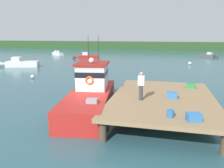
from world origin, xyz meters
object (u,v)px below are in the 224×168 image
object	(u,v)px
bait_bucket	(171,113)
mooring_buoy_spare_mooring	(133,85)
crate_stack_mid_dock	(194,117)
moored_boat_near_channel	(57,54)
moored_boat_outer_mooring	(20,63)
crate_single_by_cleat	(191,86)
mooring_buoy_outer	(190,63)
moored_boat_mid_harbor	(208,55)
main_fishing_boat	(91,93)
moored_boat_far_right	(87,57)
mooring_buoy_channel_marker	(33,77)
crate_stack_near_edge	(172,95)
deckhand_by_the_boat	(141,85)

from	to	relation	value
bait_bucket	mooring_buoy_spare_mooring	size ratio (longest dim) A/B	0.81
crate_stack_mid_dock	moored_boat_near_channel	world-z (taller)	crate_stack_mid_dock
crate_stack_mid_dock	bait_bucket	world-z (taller)	crate_stack_mid_dock
moored_boat_outer_mooring	moored_boat_near_channel	xyz separation A→B (m)	(-3.41, 18.97, -0.15)
crate_single_by_cleat	bait_bucket	bearing A→B (deg)	-103.28
moored_boat_outer_mooring	mooring_buoy_outer	bearing A→B (deg)	18.52
moored_boat_mid_harbor	mooring_buoy_outer	xyz separation A→B (m)	(-5.07, -14.09, -0.11)
crate_stack_mid_dock	bait_bucket	size ratio (longest dim) A/B	1.76
moored_boat_near_channel	moored_boat_mid_harbor	bearing A→B (deg)	6.12
main_fishing_boat	moored_boat_far_right	size ratio (longest dim) A/B	1.90
moored_boat_outer_mooring	mooring_buoy_spare_mooring	distance (m)	21.07
crate_single_by_cleat	mooring_buoy_channel_marker	xyz separation A→B (m)	(-16.30, 5.90, -1.15)
bait_bucket	mooring_buoy_spare_mooring	bearing A→B (deg)	107.35
crate_stack_near_edge	deckhand_by_the_boat	size ratio (longest dim) A/B	0.37
crate_stack_near_edge	main_fishing_boat	bearing A→B (deg)	173.75
crate_stack_near_edge	mooring_buoy_outer	xyz separation A→B (m)	(3.32, 25.12, -1.12)
crate_single_by_cleat	deckhand_by_the_boat	distance (m)	4.90
crate_stack_mid_dock	crate_stack_near_edge	bearing A→B (deg)	103.68
crate_stack_near_edge	crate_single_by_cleat	world-z (taller)	crate_stack_near_edge
moored_boat_mid_harbor	mooring_buoy_outer	size ratio (longest dim) A/B	7.24
mooring_buoy_spare_mooring	crate_single_by_cleat	bearing A→B (deg)	-41.53
bait_bucket	moored_boat_outer_mooring	xyz separation A→B (m)	(-21.99, 19.83, -0.85)
moored_boat_near_channel	mooring_buoy_outer	distance (m)	30.68
bait_bucket	moored_boat_outer_mooring	size ratio (longest dim) A/B	0.06
mooring_buoy_spare_mooring	mooring_buoy_channel_marker	distance (m)	11.77
moored_boat_outer_mooring	mooring_buoy_channel_marker	bearing A→B (deg)	-47.46
moored_boat_outer_mooring	main_fishing_boat	bearing A→B (deg)	-43.47
crate_single_by_cleat	mooring_buoy_outer	size ratio (longest dim) A/B	1.16
bait_bucket	deckhand_by_the_boat	world-z (taller)	deckhand_by_the_boat
mooring_buoy_channel_marker	moored_boat_far_right	bearing A→B (deg)	93.12
bait_bucket	mooring_buoy_channel_marker	bearing A→B (deg)	140.95
deckhand_by_the_boat	moored_boat_far_right	size ratio (longest dim) A/B	0.31
moored_boat_near_channel	mooring_buoy_spare_mooring	xyz separation A→B (m)	(22.19, -28.52, -0.16)
crate_single_by_cleat	moored_boat_far_right	world-z (taller)	crate_single_by_cleat
main_fishing_boat	bait_bucket	distance (m)	6.35
moored_boat_outer_mooring	mooring_buoy_channel_marker	world-z (taller)	moored_boat_outer_mooring
crate_stack_near_edge	bait_bucket	distance (m)	3.23
crate_stack_near_edge	crate_single_by_cleat	xyz separation A→B (m)	(1.33, 2.92, -0.01)
bait_bucket	moored_boat_far_right	distance (m)	36.76
moored_boat_near_channel	main_fishing_boat	bearing A→B (deg)	-59.86
moored_boat_far_right	mooring_buoy_spare_mooring	size ratio (longest dim) A/B	12.48
moored_boat_near_channel	crate_stack_mid_dock	bearing A→B (deg)	-55.98
crate_stack_near_edge	moored_boat_mid_harbor	xyz separation A→B (m)	(8.39, 39.21, -1.01)
moored_boat_near_channel	deckhand_by_the_boat	bearing A→B (deg)	-56.85
crate_stack_mid_dock	moored_boat_outer_mooring	distance (m)	30.52
moored_boat_mid_harbor	deckhand_by_the_boat	bearing A→B (deg)	-104.19
main_fishing_boat	mooring_buoy_channel_marker	world-z (taller)	main_fishing_boat
moored_boat_far_right	moored_boat_mid_harbor	bearing A→B (deg)	20.89
main_fishing_boat	crate_stack_near_edge	distance (m)	5.24
main_fishing_boat	moored_boat_near_channel	distance (m)	40.49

